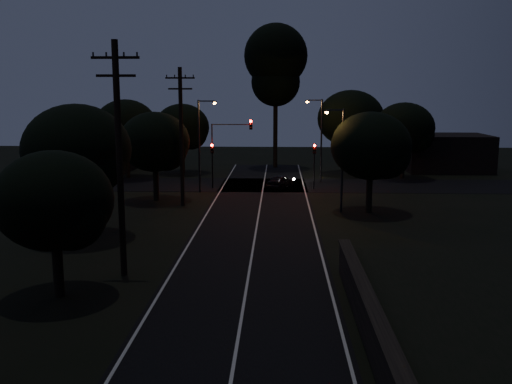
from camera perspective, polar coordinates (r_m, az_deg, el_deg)
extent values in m
cube|color=black|center=(34.20, -0.13, -4.69)|extent=(8.00, 70.00, 0.02)
cube|color=black|center=(53.77, 0.77, 0.71)|extent=(60.00, 8.00, 0.02)
cube|color=beige|center=(34.19, -0.13, -4.67)|extent=(0.12, 70.00, 0.01)
cube|color=beige|center=(34.55, -6.38, -4.58)|extent=(0.12, 70.00, 0.01)
cube|color=beige|center=(34.25, 6.17, -4.71)|extent=(0.12, 70.00, 0.01)
cube|color=black|center=(16.08, 14.12, -16.65)|extent=(0.55, 26.00, 0.10)
cylinder|color=black|center=(27.27, -13.50, 3.02)|extent=(0.30, 0.30, 11.00)
cube|color=black|center=(27.13, -13.91, 12.92)|extent=(2.20, 0.12, 0.12)
cube|color=black|center=(27.09, -13.84, 11.23)|extent=(1.80, 0.12, 0.12)
cylinder|color=black|center=(43.82, -7.48, 5.42)|extent=(0.30, 0.30, 10.50)
cube|color=black|center=(43.70, -7.61, 11.24)|extent=(2.20, 0.12, 0.12)
cube|color=black|center=(43.68, -7.59, 10.19)|extent=(1.80, 0.12, 0.12)
cylinder|color=black|center=(26.00, -19.18, -7.37)|extent=(0.44, 0.44, 2.34)
ellipsoid|color=black|center=(25.30, -19.57, -0.80)|extent=(4.96, 4.96, 4.21)
sphere|color=black|center=(24.62, -18.05, -2.17)|extent=(2.98, 2.98, 2.98)
cylinder|color=black|center=(35.86, -17.16, -2.06)|extent=(0.44, 0.44, 2.94)
ellipsoid|color=black|center=(35.29, -17.48, 4.06)|extent=(6.34, 6.34, 5.39)
sphere|color=black|center=(34.40, -16.03, 2.93)|extent=(3.80, 3.80, 3.80)
cylinder|color=black|center=(46.71, -9.98, 0.77)|extent=(0.44, 0.44, 2.64)
ellipsoid|color=black|center=(46.29, -10.11, 4.96)|extent=(5.63, 5.63, 4.78)
sphere|color=black|center=(45.60, -9.02, 4.21)|extent=(3.38, 3.38, 3.38)
cylinder|color=black|center=(62.36, -7.34, 3.18)|extent=(0.44, 0.44, 2.74)
ellipsoid|color=black|center=(62.04, -7.41, 6.45)|extent=(5.87, 5.87, 4.99)
sphere|color=black|center=(61.34, -6.54, 5.88)|extent=(3.52, 3.52, 3.52)
cylinder|color=black|center=(59.53, -12.74, 2.80)|extent=(0.44, 0.44, 2.96)
ellipsoid|color=black|center=(59.19, -12.88, 6.47)|extent=(6.24, 6.24, 5.30)
sphere|color=black|center=(58.35, -11.97, 5.84)|extent=(3.74, 3.74, 3.74)
cylinder|color=black|center=(61.93, 9.34, 3.32)|extent=(0.44, 0.44, 3.27)
ellipsoid|color=black|center=(61.59, 9.45, 7.27)|extent=(7.03, 7.03, 5.97)
sphere|color=black|center=(61.09, 10.67, 6.55)|extent=(4.22, 4.22, 4.22)
cylinder|color=black|center=(59.85, 14.44, 2.70)|extent=(0.44, 0.44, 2.83)
ellipsoid|color=black|center=(59.51, 14.59, 6.21)|extent=(6.03, 6.03, 5.13)
sphere|color=black|center=(59.20, 15.70, 5.56)|extent=(3.62, 3.62, 3.62)
cylinder|color=black|center=(42.22, 11.25, -0.20)|extent=(0.44, 0.44, 2.71)
ellipsoid|color=black|center=(41.75, 11.41, 4.55)|extent=(5.75, 5.75, 4.89)
sphere|color=black|center=(41.42, 12.88, 3.66)|extent=(3.45, 3.45, 3.45)
cylinder|color=black|center=(66.19, 1.95, 6.35)|extent=(0.50, 0.50, 8.97)
sphere|color=black|center=(66.18, 1.99, 13.49)|extent=(7.18, 7.18, 7.18)
sphere|color=black|center=(66.06, 1.98, 10.94)|extent=(5.55, 5.55, 5.55)
cube|color=black|center=(66.90, -16.42, 4.02)|extent=(10.00, 8.00, 4.40)
cube|color=black|center=(67.03, 18.43, 3.76)|extent=(9.00, 7.00, 4.00)
cylinder|color=black|center=(51.89, -4.38, 2.12)|extent=(0.12, 0.12, 3.20)
cube|color=black|center=(51.65, -4.41, 4.37)|extent=(0.28, 0.22, 0.90)
sphere|color=#FF0705|center=(51.49, -4.43, 4.69)|extent=(0.22, 0.22, 0.22)
cylinder|color=black|center=(51.64, 5.82, 2.06)|extent=(0.12, 0.12, 3.20)
cube|color=black|center=(51.40, 5.86, 4.32)|extent=(0.28, 0.22, 0.90)
sphere|color=#FF0705|center=(51.24, 5.88, 4.64)|extent=(0.22, 0.22, 0.22)
cylinder|color=black|center=(51.77, -4.39, 3.10)|extent=(0.12, 0.12, 5.00)
cube|color=black|center=(51.19, -0.52, 6.76)|extent=(0.28, 0.22, 0.90)
sphere|color=#FF0705|center=(51.05, -0.53, 7.09)|extent=(0.22, 0.22, 0.22)
cube|color=black|center=(51.31, -2.48, 6.76)|extent=(3.50, 0.08, 0.08)
cylinder|color=black|center=(49.76, -5.71, 4.54)|extent=(0.16, 0.16, 8.00)
cube|color=black|center=(49.45, -4.98, 9.05)|extent=(1.40, 0.10, 0.10)
cube|color=black|center=(49.37, -4.16, 9.00)|extent=(0.35, 0.22, 0.12)
sphere|color=orange|center=(49.37, -4.16, 8.88)|extent=(0.26, 0.26, 0.26)
cylinder|color=black|center=(55.40, 6.55, 5.08)|extent=(0.16, 0.16, 8.00)
cube|color=black|center=(55.16, 5.90, 9.13)|extent=(1.40, 0.10, 0.10)
cube|color=black|center=(55.12, 5.16, 9.09)|extent=(0.35, 0.22, 0.12)
sphere|color=orange|center=(55.13, 5.16, 8.98)|extent=(0.26, 0.26, 0.26)
cylinder|color=black|center=(41.60, 8.63, 3.07)|extent=(0.16, 0.16, 7.50)
cube|color=black|center=(41.27, 7.93, 8.12)|extent=(1.20, 0.10, 0.10)
cube|color=black|center=(41.21, 7.09, 8.07)|extent=(0.35, 0.22, 0.12)
sphere|color=orange|center=(41.22, 7.09, 7.93)|extent=(0.26, 0.26, 0.26)
imported|color=black|center=(52.14, 2.46, 1.08)|extent=(2.82, 3.88, 1.23)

